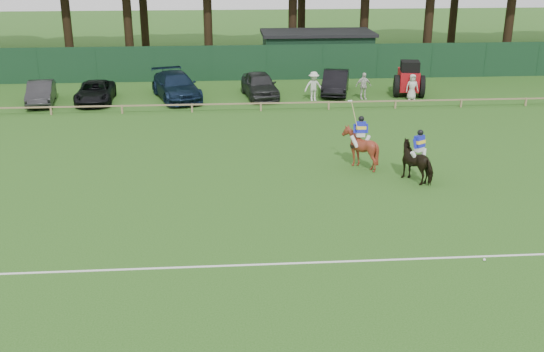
{
  "coord_description": "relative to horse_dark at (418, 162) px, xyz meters",
  "views": [
    {
      "loc": [
        -1.13,
        -18.2,
        9.14
      ],
      "look_at": [
        0.5,
        3.0,
        1.4
      ],
      "focal_mm": 42.0,
      "sensor_mm": 36.0,
      "label": 1
    }
  ],
  "objects": [
    {
      "name": "ground",
      "position": [
        -6.71,
        -5.87,
        -0.8
      ],
      "size": [
        160.0,
        160.0,
        0.0
      ],
      "primitive_type": "plane",
      "color": "#1E4C14",
      "rests_on": "ground"
    },
    {
      "name": "horse_dark",
      "position": [
        0.0,
        0.0,
        0.0
      ],
      "size": [
        1.75,
        2.05,
        1.59
      ],
      "primitive_type": "imported",
      "rotation": [
        0.0,
        0.0,
        3.72
      ],
      "color": "black",
      "rests_on": "ground"
    },
    {
      "name": "horse_chestnut",
      "position": [
        -2.03,
        1.84,
        0.08
      ],
      "size": [
        1.49,
        1.65,
        1.75
      ],
      "primitive_type": "imported",
      "rotation": [
        0.0,
        0.0,
        3.1
      ],
      "color": "maroon",
      "rests_on": "ground"
    },
    {
      "name": "sedan_grey",
      "position": [
        -18.94,
        14.87,
        -0.11
      ],
      "size": [
        2.09,
        4.35,
        1.38
      ],
      "primitive_type": "imported",
      "rotation": [
        0.0,
        0.0,
        0.16
      ],
      "color": "#29282A",
      "rests_on": "ground"
    },
    {
      "name": "suv_black",
      "position": [
        -15.72,
        15.06,
        -0.16
      ],
      "size": [
        2.34,
        4.69,
        1.28
      ],
      "primitive_type": "imported",
      "rotation": [
        0.0,
        0.0,
        0.05
      ],
      "color": "black",
      "rests_on": "ground"
    },
    {
      "name": "sedan_navy",
      "position": [
        -10.82,
        15.64,
        0.02
      ],
      "size": [
        3.84,
        6.03,
        1.63
      ],
      "primitive_type": "imported",
      "rotation": [
        0.0,
        0.0,
        0.3
      ],
      "color": "#111F36",
      "rests_on": "ground"
    },
    {
      "name": "hatch_grey",
      "position": [
        -5.57,
        15.7,
        -0.0
      ],
      "size": [
        2.52,
        4.87,
        1.59
      ],
      "primitive_type": "imported",
      "rotation": [
        0.0,
        0.0,
        0.14
      ],
      "color": "#2B2B2D",
      "rests_on": "ground"
    },
    {
      "name": "estate_black",
      "position": [
        -0.59,
        16.34,
        -0.05
      ],
      "size": [
        2.55,
        4.76,
        1.49
      ],
      "primitive_type": "imported",
      "rotation": [
        0.0,
        0.0,
        -0.23
      ],
      "color": "black",
      "rests_on": "ground"
    },
    {
      "name": "spectator_left",
      "position": [
        -2.29,
        14.47,
        0.11
      ],
      "size": [
        1.25,
        0.82,
        1.82
      ],
      "primitive_type": "imported",
      "rotation": [
        0.0,
        0.0,
        0.13
      ],
      "color": "beige",
      "rests_on": "ground"
    },
    {
      "name": "spectator_mid",
      "position": [
        0.88,
        14.65,
        0.04
      ],
      "size": [
        1.02,
        0.51,
        1.68
      ],
      "primitive_type": "imported",
      "rotation": [
        0.0,
        0.0,
        0.11
      ],
      "color": "silver",
      "rests_on": "ground"
    },
    {
      "name": "spectator_right",
      "position": [
        3.88,
        14.27,
        0.01
      ],
      "size": [
        0.79,
        0.52,
        1.61
      ],
      "primitive_type": "imported",
      "rotation": [
        0.0,
        0.0,
        -0.01
      ],
      "color": "beige",
      "rests_on": "ground"
    },
    {
      "name": "rider_dark",
      "position": [
        0.01,
        -0.01,
        0.72
      ],
      "size": [
        0.85,
        0.65,
        1.41
      ],
      "rotation": [
        0.0,
        0.0,
        3.72
      ],
      "color": "silver",
      "rests_on": "ground"
    },
    {
      "name": "rider_chestnut",
      "position": [
        -2.03,
        1.83,
        0.86
      ],
      "size": [
        0.94,
        0.59,
        2.05
      ],
      "rotation": [
        0.0,
        0.0,
        3.1
      ],
      "color": "silver",
      "rests_on": "ground"
    },
    {
      "name": "polo_ball",
      "position": [
        0.01,
        -7.16,
        -0.75
      ],
      "size": [
        0.09,
        0.09,
        0.09
      ],
      "primitive_type": "sphere",
      "color": "silver",
      "rests_on": "ground"
    },
    {
      "name": "pitch_lines",
      "position": [
        -6.71,
        -9.37,
        -0.79
      ],
      "size": [
        60.0,
        5.1,
        0.01
      ],
      "color": "silver",
      "rests_on": "ground"
    },
    {
      "name": "pitch_rail",
      "position": [
        -6.71,
        12.13,
        -0.35
      ],
      "size": [
        62.1,
        0.1,
        0.5
      ],
      "color": "#997F5B",
      "rests_on": "ground"
    },
    {
      "name": "perimeter_fence",
      "position": [
        -6.71,
        21.13,
        0.45
      ],
      "size": [
        92.08,
        0.08,
        2.5
      ],
      "color": "#14351E",
      "rests_on": "ground"
    },
    {
      "name": "utility_shed",
      "position": [
        -0.71,
        24.13,
        0.74
      ],
      "size": [
        8.4,
        4.4,
        3.04
      ],
      "color": "#14331E",
      "rests_on": "ground"
    },
    {
      "name": "tree_row",
      "position": [
        -4.71,
        29.13,
        -0.8
      ],
      "size": [
        96.0,
        12.0,
        21.0
      ],
      "primitive_type": null,
      "color": "#26561C",
      "rests_on": "ground"
    },
    {
      "name": "tractor",
      "position": [
        3.99,
        15.48,
        0.27
      ],
      "size": [
        2.24,
        2.95,
        2.25
      ],
      "rotation": [
        0.0,
        0.0,
        -0.18
      ],
      "color": "#AD0F17",
      "rests_on": "ground"
    }
  ]
}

